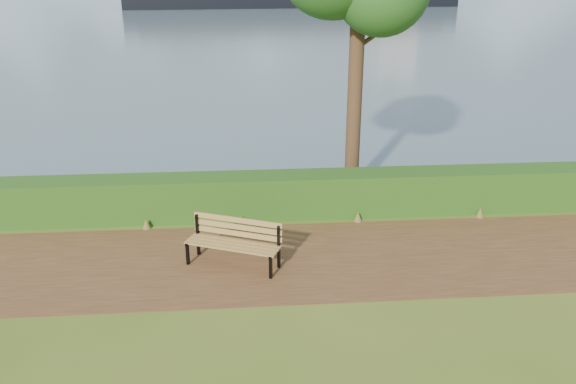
{
  "coord_description": "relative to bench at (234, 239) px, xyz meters",
  "views": [
    {
      "loc": [
        -1.0,
        -9.65,
        5.21
      ],
      "look_at": [
        -0.09,
        1.2,
        1.1
      ],
      "focal_mm": 35.0,
      "sensor_mm": 36.0,
      "label": 1
    }
  ],
  "objects": [
    {
      "name": "ground",
      "position": [
        1.21,
        -0.21,
        -0.53
      ],
      "size": [
        140.0,
        140.0,
        0.0
      ],
      "primitive_type": "plane",
      "color": "#465E1A",
      "rests_on": "ground"
    },
    {
      "name": "hedge",
      "position": [
        1.21,
        2.39,
        -0.03
      ],
      "size": [
        32.0,
        0.85,
        1.0
      ],
      "primitive_type": "cube",
      "color": "#204E16",
      "rests_on": "ground"
    },
    {
      "name": "path",
      "position": [
        1.21,
        0.09,
        -0.53
      ],
      "size": [
        40.0,
        3.4,
        0.01
      ],
      "primitive_type": "cube",
      "color": "#502F1B",
      "rests_on": "ground"
    },
    {
      "name": "bench",
      "position": [
        0.0,
        0.0,
        0.0
      ],
      "size": [
        1.9,
        1.22,
        0.92
      ],
      "rotation": [
        0.0,
        0.0,
        -0.41
      ],
      "color": "black",
      "rests_on": "ground"
    }
  ]
}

